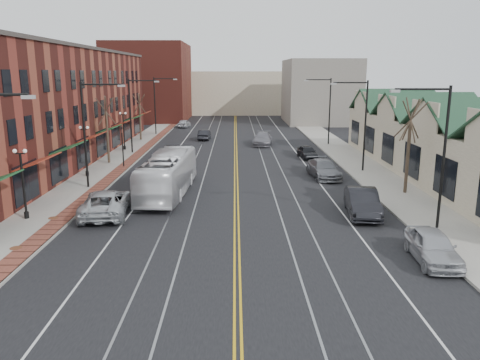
{
  "coord_description": "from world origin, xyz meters",
  "views": [
    {
      "loc": [
        -0.08,
        -19.39,
        8.84
      ],
      "look_at": [
        0.24,
        10.2,
        2.0
      ],
      "focal_mm": 35.0,
      "sensor_mm": 36.0,
      "label": 1
    }
  ],
  "objects_px": {
    "parked_suv": "(106,203)",
    "parked_car_d": "(307,152)",
    "transit_bus": "(168,174)",
    "parked_car_b": "(362,202)",
    "parked_car_c": "(324,169)",
    "parked_car_a": "(432,246)"
  },
  "relations": [
    {
      "from": "parked_car_a",
      "to": "parked_car_c",
      "type": "bearing_deg",
      "value": 99.07
    },
    {
      "from": "transit_bus",
      "to": "parked_car_a",
      "type": "xyz_separation_m",
      "value": [
        14.3,
        -12.75,
        -0.77
      ]
    },
    {
      "from": "parked_car_b",
      "to": "parked_car_d",
      "type": "distance_m",
      "value": 20.11
    },
    {
      "from": "parked_car_d",
      "to": "transit_bus",
      "type": "bearing_deg",
      "value": -136.9
    },
    {
      "from": "parked_suv",
      "to": "parked_car_b",
      "type": "distance_m",
      "value": 16.17
    },
    {
      "from": "parked_car_c",
      "to": "parked_car_a",
      "type": "bearing_deg",
      "value": -89.46
    },
    {
      "from": "transit_bus",
      "to": "parked_car_b",
      "type": "height_order",
      "value": "transit_bus"
    },
    {
      "from": "parked_suv",
      "to": "parked_car_d",
      "type": "bearing_deg",
      "value": -134.95
    },
    {
      "from": "parked_suv",
      "to": "transit_bus",
      "type": "bearing_deg",
      "value": -128.94
    },
    {
      "from": "transit_bus",
      "to": "parked_car_c",
      "type": "bearing_deg",
      "value": -152.88
    },
    {
      "from": "transit_bus",
      "to": "parked_car_d",
      "type": "height_order",
      "value": "transit_bus"
    },
    {
      "from": "parked_suv",
      "to": "parked_car_d",
      "type": "xyz_separation_m",
      "value": [
        15.74,
        19.88,
        -0.15
      ]
    },
    {
      "from": "parked_car_b",
      "to": "parked_car_d",
      "type": "bearing_deg",
      "value": 97.88
    },
    {
      "from": "parked_suv",
      "to": "parked_car_c",
      "type": "bearing_deg",
      "value": -152.6
    },
    {
      "from": "parked_car_b",
      "to": "transit_bus",
      "type": "bearing_deg",
      "value": 164.23
    },
    {
      "from": "transit_bus",
      "to": "parked_car_b",
      "type": "xyz_separation_m",
      "value": [
        12.93,
        -5.34,
        -0.69
      ]
    },
    {
      "from": "parked_suv",
      "to": "parked_car_a",
      "type": "bearing_deg",
      "value": 149.89
    },
    {
      "from": "transit_bus",
      "to": "parked_car_d",
      "type": "relative_size",
      "value": 2.82
    },
    {
      "from": "transit_bus",
      "to": "parked_car_a",
      "type": "relative_size",
      "value": 2.46
    },
    {
      "from": "parked_car_c",
      "to": "parked_car_b",
      "type": "bearing_deg",
      "value": -92.83
    },
    {
      "from": "parked_car_a",
      "to": "parked_car_b",
      "type": "bearing_deg",
      "value": 103.92
    },
    {
      "from": "transit_bus",
      "to": "parked_suv",
      "type": "xyz_separation_m",
      "value": [
        -3.24,
        -5.11,
        -0.72
      ]
    }
  ]
}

